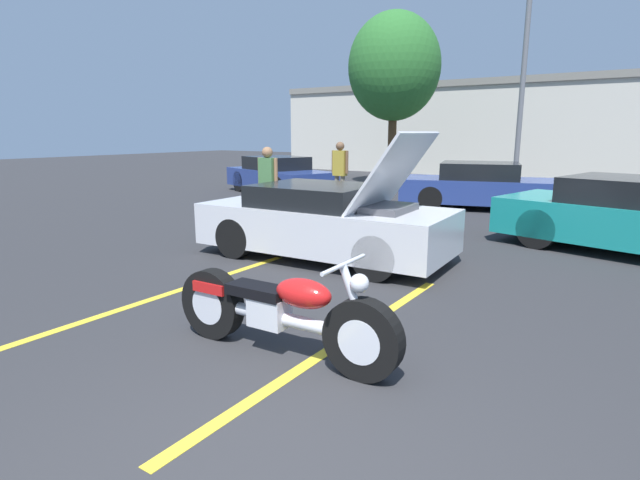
% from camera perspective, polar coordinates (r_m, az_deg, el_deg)
% --- Properties ---
extents(parking_stripe_foreground, '(0.12, 4.65, 0.01)m').
position_cam_1_polar(parking_stripe_foreground, '(6.69, -17.14, -5.95)').
color(parking_stripe_foreground, yellow).
rests_on(parking_stripe_foreground, ground).
extents(parking_stripe_middle, '(0.12, 4.65, 0.01)m').
position_cam_1_polar(parking_stripe_middle, '(5.04, 2.54, -11.47)').
color(parking_stripe_middle, yellow).
rests_on(parking_stripe_middle, ground).
extents(far_building, '(32.00, 4.20, 4.40)m').
position_cam_1_polar(far_building, '(25.40, 30.76, 11.25)').
color(far_building, beige).
rests_on(far_building, ground).
extents(light_pole, '(1.21, 0.28, 6.84)m').
position_cam_1_polar(light_pole, '(19.22, 22.45, 16.62)').
color(light_pole, slate).
rests_on(light_pole, ground).
extents(tree_background, '(3.46, 3.46, 6.43)m').
position_cam_1_polar(tree_background, '(20.02, 8.48, 18.95)').
color(tree_background, brown).
rests_on(tree_background, ground).
extents(motorcycle, '(2.39, 0.70, 0.99)m').
position_cam_1_polar(motorcycle, '(4.61, -4.54, -8.29)').
color(motorcycle, black).
rests_on(motorcycle, ground).
extents(show_car_hood_open, '(4.15, 1.92, 2.04)m').
position_cam_1_polar(show_car_hood_open, '(8.10, 0.64, 2.12)').
color(show_car_hood_open, silver).
rests_on(show_car_hood_open, ground).
extents(parked_car_left_row, '(4.68, 3.18, 1.23)m').
position_cam_1_polar(parked_car_left_row, '(16.92, -4.75, 7.33)').
color(parked_car_left_row, navy).
rests_on(parked_car_left_row, ground).
extents(parked_car_mid_left_row, '(4.75, 2.97, 1.23)m').
position_cam_1_polar(parked_car_mid_left_row, '(14.27, 18.25, 5.82)').
color(parked_car_mid_left_row, navy).
rests_on(parked_car_mid_left_row, ground).
extents(spectator_near_motorcycle, '(0.52, 0.23, 1.73)m').
position_cam_1_polar(spectator_near_motorcycle, '(10.66, -5.97, 6.80)').
color(spectator_near_motorcycle, '#333338').
rests_on(spectator_near_motorcycle, ground).
extents(spectator_by_show_car, '(0.52, 0.23, 1.77)m').
position_cam_1_polar(spectator_by_show_car, '(13.79, 2.29, 8.20)').
color(spectator_by_show_car, gray).
rests_on(spectator_by_show_car, ground).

